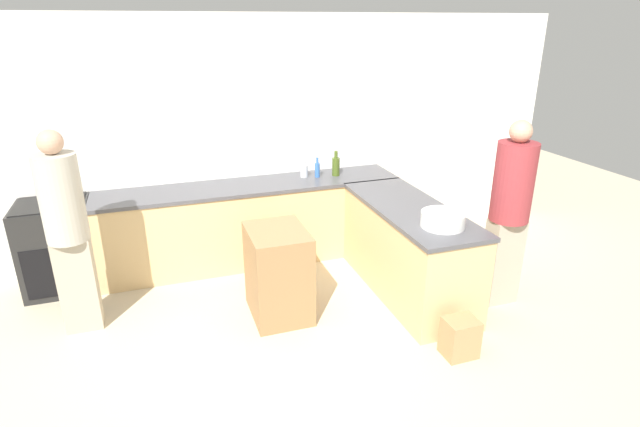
{
  "coord_description": "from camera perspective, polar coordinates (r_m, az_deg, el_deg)",
  "views": [
    {
      "loc": [
        -0.98,
        -3.39,
        2.61
      ],
      "look_at": [
        0.39,
        0.63,
        0.97
      ],
      "focal_mm": 28.0,
      "sensor_mm": 36.0,
      "label": 1
    }
  ],
  "objects": [
    {
      "name": "island_table",
      "position": [
        4.67,
        -4.79,
        -6.8
      ],
      "size": [
        0.52,
        0.66,
        0.86
      ],
      "color": "#997047",
      "rests_on": "ground_plane"
    },
    {
      "name": "ground_plane",
      "position": [
        4.39,
        -2.28,
        -15.36
      ],
      "size": [
        14.0,
        14.0,
        0.0
      ],
      "primitive_type": "plane",
      "color": "beige"
    },
    {
      "name": "counter_back",
      "position": [
        5.73,
        -7.66,
        -1.04
      ],
      "size": [
        3.34,
        0.65,
        0.92
      ],
      "color": "#D6B27A",
      "rests_on": "ground_plane"
    },
    {
      "name": "counter_peninsula",
      "position": [
        5.1,
        9.99,
        -4.07
      ],
      "size": [
        0.69,
        1.83,
        0.92
      ],
      "color": "#D6B27A",
      "rests_on": "ground_plane"
    },
    {
      "name": "paper_bag",
      "position": [
        4.4,
        15.69,
        -13.49
      ],
      "size": [
        0.27,
        0.23,
        0.33
      ],
      "color": "#A88456",
      "rests_on": "ground_plane"
    },
    {
      "name": "olive_oil_bottle",
      "position": [
        5.82,
        1.82,
        5.47
      ],
      "size": [
        0.09,
        0.09,
        0.29
      ],
      "color": "#475B1E",
      "rests_on": "counter_back"
    },
    {
      "name": "wall_back",
      "position": [
        5.79,
        -8.77,
        8.35
      ],
      "size": [
        8.0,
        0.06,
        2.7
      ],
      "color": "white",
      "rests_on": "ground_plane"
    },
    {
      "name": "person_at_peninsula",
      "position": [
        4.97,
        20.86,
        0.55
      ],
      "size": [
        0.36,
        0.36,
        1.8
      ],
      "color": "#ADA38E",
      "rests_on": "ground_plane"
    },
    {
      "name": "mixing_bowl",
      "position": [
        4.49,
        13.87,
        -0.68
      ],
      "size": [
        0.39,
        0.39,
        0.13
      ],
      "color": "white",
      "rests_on": "counter_peninsula"
    },
    {
      "name": "person_by_range",
      "position": [
        4.71,
        -26.95,
        -1.37
      ],
      "size": [
        0.34,
        0.34,
        1.82
      ],
      "color": "#ADA38E",
      "rests_on": "ground_plane"
    },
    {
      "name": "water_bottle_blue",
      "position": [
        5.76,
        -0.31,
        5.07
      ],
      "size": [
        0.06,
        0.06,
        0.23
      ],
      "color": "#386BB7",
      "rests_on": "counter_back"
    },
    {
      "name": "vinegar_bottle_clear",
      "position": [
        5.77,
        -1.83,
        4.94
      ],
      "size": [
        0.09,
        0.09,
        0.2
      ],
      "color": "silver",
      "rests_on": "counter_back"
    },
    {
      "name": "range_oven",
      "position": [
        5.74,
        -27.78,
        -3.35
      ],
      "size": [
        0.68,
        0.62,
        0.93
      ],
      "color": "black",
      "rests_on": "ground_plane"
    }
  ]
}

